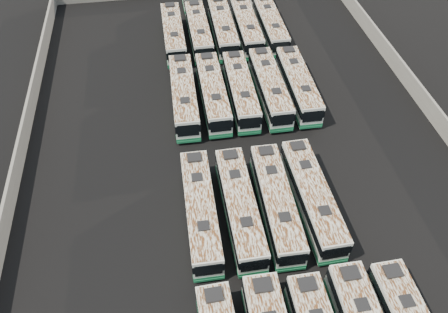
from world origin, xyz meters
TOP-DOWN VIEW (x-y plane):
  - ground at (0.00, 0.00)m, footprint 140.00×140.00m
  - perimeter_wall at (0.00, 0.00)m, footprint 45.20×73.20m
  - bus_midfront_far_left at (-5.08, -8.13)m, footprint 2.77×12.21m
  - bus_midfront_left at (-1.58, -8.31)m, footprint 2.63×12.18m
  - bus_midfront_center at (1.74, -8.34)m, footprint 2.86×12.21m
  - bus_midfront_right at (5.12, -8.24)m, footprint 2.80×12.28m
  - bus_midback_far_left at (-4.96, 8.20)m, footprint 2.95×12.56m
  - bus_midback_left at (-1.62, 8.25)m, footprint 2.65×12.33m
  - bus_midback_center at (1.63, 8.19)m, footprint 2.83×12.21m
  - bus_midback_right at (5.07, 8.19)m, footprint 2.70×12.45m
  - bus_midback_far_right at (8.46, 8.15)m, footprint 2.78×12.22m
  - bus_back_far_left at (-5.05, 21.78)m, footprint 2.64×12.22m
  - bus_back_left at (-1.58, 25.16)m, footprint 2.56×18.71m
  - bus_back_center at (1.76, 22.05)m, footprint 2.87×12.64m
  - bus_back_right at (5.03, 21.95)m, footprint 2.79×12.38m
  - bus_back_far_right at (8.47, 25.05)m, footprint 2.79×18.72m

SIDE VIEW (x-z plane):
  - ground at x=0.00m, z-range 0.00..0.00m
  - perimeter_wall at x=0.00m, z-range 0.00..2.20m
  - bus_back_far_right at x=8.47m, z-range 0.04..3.43m
  - bus_back_left at x=-1.58m, z-range 0.04..3.43m
  - bus_midfront_center at x=1.74m, z-range 0.04..3.46m
  - bus_midback_center at x=1.63m, z-range 0.04..3.47m
  - bus_midfront_far_left at x=-5.08m, z-range 0.04..3.47m
  - bus_midfront_left at x=-1.58m, z-range 0.04..3.47m
  - bus_midback_far_right at x=8.46m, z-range 0.04..3.47m
  - bus_back_far_left at x=-5.05m, z-range 0.04..3.48m
  - bus_midfront_right at x=5.12m, z-range 0.04..3.49m
  - bus_midback_left at x=-1.62m, z-range 0.04..3.51m
  - bus_back_right at x=5.03m, z-range 0.04..3.52m
  - bus_midback_right at x=5.07m, z-range 0.04..3.55m
  - bus_midback_far_left at x=-4.96m, z-range 0.04..3.56m
  - bus_back_center at x=1.76m, z-range 0.04..3.59m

